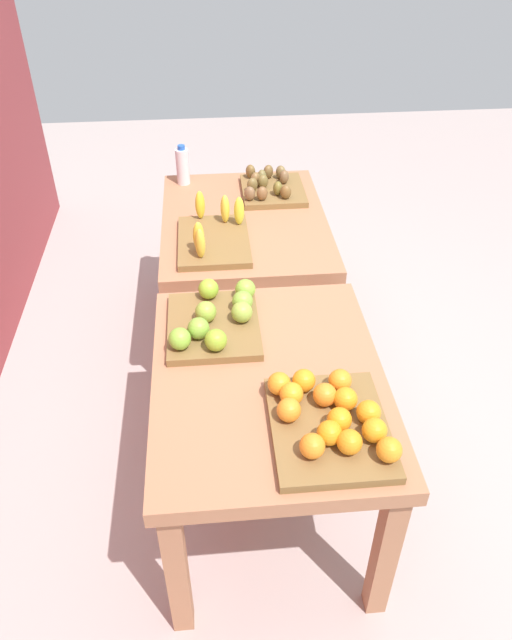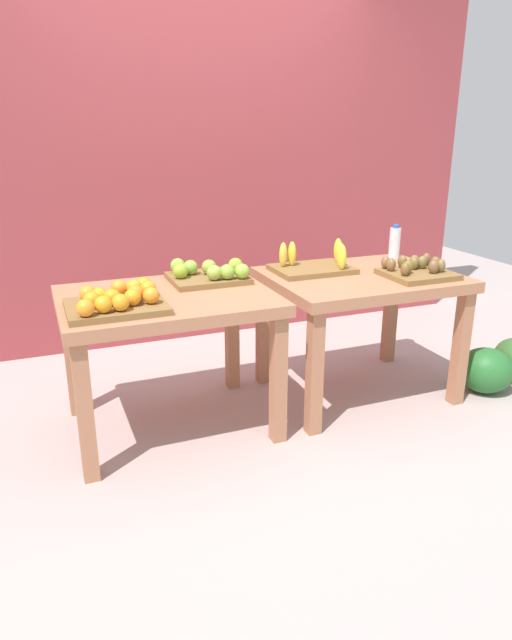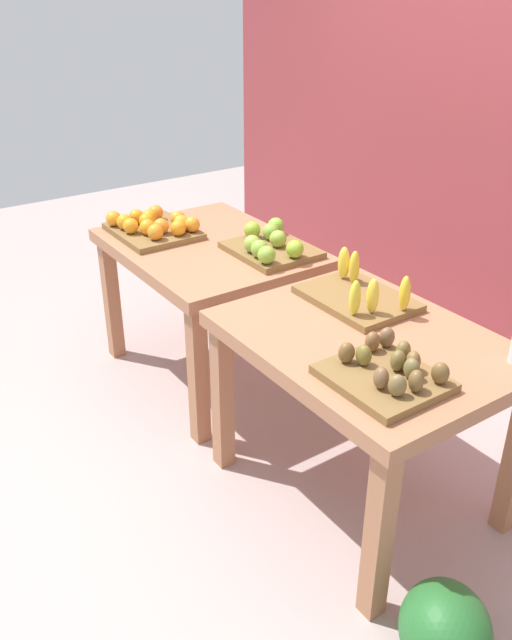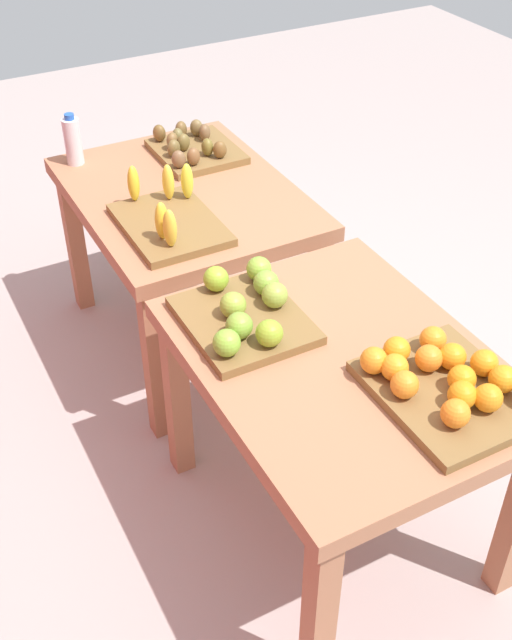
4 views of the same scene
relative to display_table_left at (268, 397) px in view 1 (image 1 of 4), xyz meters
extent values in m
plane|color=#AD9C97|center=(0.56, 0.00, -0.62)|extent=(8.00, 8.00, 0.00)
cube|color=#A96F4D|center=(0.00, 0.00, 0.08)|extent=(1.04, 0.80, 0.06)
cube|color=#A96F4D|center=(-0.46, -0.34, -0.29)|extent=(0.07, 0.07, 0.67)
cube|color=#A96F4D|center=(0.46, -0.34, -0.29)|extent=(0.07, 0.07, 0.67)
cube|color=#A96F4D|center=(-0.46, 0.34, -0.29)|extent=(0.07, 0.07, 0.67)
cube|color=#A96F4D|center=(0.46, 0.34, -0.29)|extent=(0.07, 0.07, 0.67)
cube|color=#A96F4D|center=(1.12, 0.00, 0.08)|extent=(1.04, 0.80, 0.06)
cube|color=#A96F4D|center=(0.66, -0.34, -0.29)|extent=(0.07, 0.07, 0.67)
cube|color=#A96F4D|center=(1.58, -0.34, -0.29)|extent=(0.07, 0.07, 0.67)
cube|color=#A96F4D|center=(0.66, 0.34, -0.29)|extent=(0.07, 0.07, 0.67)
cube|color=#A96F4D|center=(1.58, 0.34, -0.29)|extent=(0.07, 0.07, 0.67)
cube|color=brown|center=(-0.27, -0.16, 0.12)|extent=(0.44, 0.36, 0.03)
sphere|color=orange|center=(-0.12, -0.22, 0.17)|extent=(0.10, 0.10, 0.08)
sphere|color=orange|center=(-0.38, -0.09, 0.17)|extent=(0.08, 0.08, 0.08)
sphere|color=orange|center=(-0.20, -0.22, 0.17)|extent=(0.09, 0.09, 0.08)
sphere|color=orange|center=(-0.41, -0.30, 0.17)|extent=(0.11, 0.11, 0.08)
sphere|color=orange|center=(-0.11, -0.10, 0.17)|extent=(0.08, 0.08, 0.08)
sphere|color=orange|center=(-0.37, -0.20, 0.17)|extent=(0.09, 0.09, 0.08)
sphere|color=orange|center=(-0.23, -0.04, 0.17)|extent=(0.10, 0.10, 0.08)
sphere|color=orange|center=(-0.33, -0.14, 0.17)|extent=(0.09, 0.09, 0.08)
sphere|color=orange|center=(-0.28, -0.18, 0.17)|extent=(0.10, 0.10, 0.08)
sphere|color=orange|center=(-0.16, -0.05, 0.17)|extent=(0.10, 0.10, 0.08)
sphere|color=orange|center=(-0.11, -0.02, 0.17)|extent=(0.10, 0.10, 0.08)
sphere|color=orange|center=(-0.18, -0.16, 0.17)|extent=(0.10, 0.10, 0.08)
sphere|color=orange|center=(-0.34, -0.28, 0.17)|extent=(0.10, 0.10, 0.08)
sphere|color=orange|center=(-0.26, -0.28, 0.17)|extent=(0.11, 0.11, 0.08)
cube|color=brown|center=(0.27, 0.18, 0.12)|extent=(0.40, 0.34, 0.03)
sphere|color=#88BA3B|center=(0.42, 0.05, 0.18)|extent=(0.10, 0.10, 0.08)
sphere|color=#94B63C|center=(0.29, 0.20, 0.18)|extent=(0.08, 0.08, 0.08)
sphere|color=#93B141|center=(0.27, 0.07, 0.18)|extent=(0.10, 0.10, 0.08)
sphere|color=#82B139|center=(0.19, 0.23, 0.18)|extent=(0.11, 0.11, 0.08)
sphere|color=#8EB42E|center=(0.12, 0.17, 0.18)|extent=(0.11, 0.11, 0.08)
sphere|color=#84C03A|center=(0.14, 0.30, 0.18)|extent=(0.11, 0.11, 0.08)
sphere|color=#84B43D|center=(0.34, 0.06, 0.18)|extent=(0.11, 0.11, 0.08)
sphere|color=#93C031|center=(0.43, 0.19, 0.18)|extent=(0.09, 0.09, 0.08)
cube|color=brown|center=(0.89, 0.16, 0.12)|extent=(0.44, 0.32, 0.03)
ellipsoid|color=yellow|center=(1.08, 0.21, 0.21)|extent=(0.07, 0.06, 0.14)
ellipsoid|color=yellow|center=(0.79, 0.22, 0.21)|extent=(0.06, 0.06, 0.14)
ellipsoid|color=yellow|center=(0.73, 0.22, 0.21)|extent=(0.06, 0.06, 0.14)
ellipsoid|color=yellow|center=(1.01, 0.03, 0.21)|extent=(0.06, 0.06, 0.14)
ellipsoid|color=yellow|center=(1.03, 0.09, 0.21)|extent=(0.05, 0.05, 0.14)
cube|color=brown|center=(1.37, -0.17, 0.12)|extent=(0.36, 0.32, 0.03)
ellipsoid|color=brown|center=(1.51, -0.06, 0.17)|extent=(0.07, 0.07, 0.07)
ellipsoid|color=brown|center=(1.48, -0.22, 0.17)|extent=(0.07, 0.07, 0.07)
ellipsoid|color=brown|center=(1.44, -0.12, 0.17)|extent=(0.06, 0.06, 0.07)
ellipsoid|color=brown|center=(1.24, -0.10, 0.17)|extent=(0.06, 0.07, 0.07)
ellipsoid|color=brown|center=(1.42, -0.23, 0.17)|extent=(0.07, 0.07, 0.07)
ellipsoid|color=brown|center=(1.38, -0.12, 0.17)|extent=(0.06, 0.07, 0.07)
ellipsoid|color=brown|center=(1.41, -0.08, 0.17)|extent=(0.07, 0.07, 0.07)
ellipsoid|color=brown|center=(1.29, -0.18, 0.17)|extent=(0.06, 0.05, 0.07)
ellipsoid|color=brown|center=(1.49, -0.16, 0.17)|extent=(0.07, 0.07, 0.07)
ellipsoid|color=brown|center=(1.25, -0.04, 0.17)|extent=(0.06, 0.07, 0.07)
ellipsoid|color=brown|center=(1.25, -0.22, 0.17)|extent=(0.06, 0.07, 0.07)
ellipsoid|color=brown|center=(1.34, -0.06, 0.17)|extent=(0.06, 0.07, 0.07)
cylinder|color=silver|center=(1.54, 0.29, 0.20)|extent=(0.07, 0.07, 0.19)
cylinder|color=blue|center=(1.54, 0.29, 0.31)|extent=(0.04, 0.04, 0.02)
ellipsoid|color=#2F632B|center=(2.15, -0.22, -0.49)|extent=(0.37, 0.41, 0.26)
ellipsoid|color=#25662B|center=(1.84, -0.29, -0.48)|extent=(0.42, 0.42, 0.28)
camera|label=1|loc=(-1.51, 0.18, 1.54)|focal=34.05mm
camera|label=2|loc=(-0.59, -2.67, 0.89)|focal=31.91mm
camera|label=3|loc=(2.63, -1.52, 1.27)|focal=37.67mm
camera|label=4|loc=(-1.39, 1.02, 1.57)|focal=44.25mm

